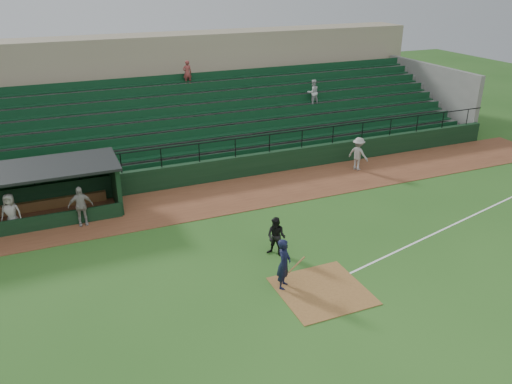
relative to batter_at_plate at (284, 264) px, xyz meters
name	(u,v)px	position (x,y,z in m)	size (l,w,h in m)	color
ground	(309,277)	(1.15, 0.23, -0.96)	(90.00, 90.00, 0.00)	#27551B
warning_track	(233,195)	(1.15, 8.23, -0.94)	(40.00, 4.00, 0.03)	brown
home_plate_dirt	(322,291)	(1.15, -0.77, -0.94)	(3.00, 3.00, 0.03)	brown
foul_line	(454,224)	(9.15, 1.43, -0.95)	(18.00, 0.09, 0.01)	white
stadium_structure	(185,111)	(1.15, 16.69, 1.35)	(38.00, 13.08, 6.40)	black
dugout	(17,190)	(-8.60, 9.79, 0.38)	(8.90, 3.20, 2.42)	black
batter_at_plate	(284,264)	(0.00, 0.00, 0.00)	(1.19, 0.83, 1.91)	black
umpire	(276,237)	(0.70, 2.13, -0.15)	(0.79, 0.61, 1.62)	black
runner	(358,154)	(8.88, 8.83, 0.01)	(1.21, 0.70, 1.88)	gray
dugout_player_a	(81,206)	(-6.10, 7.80, -0.02)	(1.06, 0.44, 1.81)	#A39F99
dugout_player_b	(11,213)	(-8.89, 8.28, -0.05)	(0.86, 0.56, 1.75)	#9E9993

